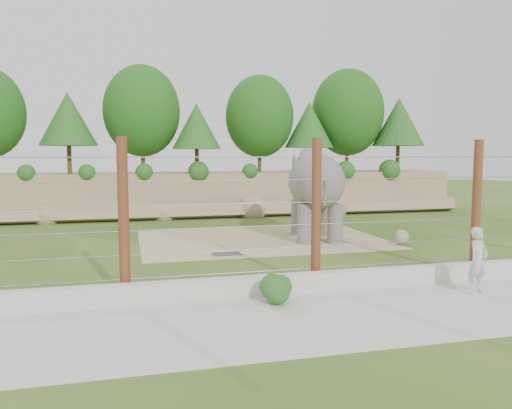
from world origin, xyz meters
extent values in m
plane|color=#33601A|center=(0.00, 0.00, 0.00)|extent=(90.00, 90.00, 0.00)
cube|color=#877053|center=(0.00, 13.00, 1.25)|extent=(30.00, 4.00, 2.50)
cube|color=#877053|center=(0.00, 10.70, 0.35)|extent=(30.00, 1.37, 1.07)
cylinder|color=#3F2B19|center=(-8.00, 12.50, 3.29)|extent=(0.24, 0.24, 1.58)
sphere|color=#174914|center=(-8.00, 12.50, 5.42)|extent=(3.60, 3.60, 3.60)
cylinder|color=#3F2B19|center=(-4.00, 13.00, 3.46)|extent=(0.24, 0.24, 1.92)
sphere|color=#174914|center=(-4.00, 13.00, 6.07)|extent=(4.40, 4.40, 4.40)
cylinder|color=#3F2B19|center=(-1.00, 11.80, 3.20)|extent=(0.24, 0.24, 1.40)
sphere|color=#174914|center=(-1.00, 11.80, 5.10)|extent=(3.20, 3.20, 3.20)
cylinder|color=#3F2B19|center=(3.00, 12.80, 3.41)|extent=(0.24, 0.24, 1.82)
sphere|color=#174914|center=(3.00, 12.80, 5.88)|extent=(4.16, 4.16, 4.16)
cylinder|color=#3F2B19|center=(6.00, 12.20, 3.25)|extent=(0.24, 0.24, 1.50)
sphere|color=#174914|center=(6.00, 12.20, 5.29)|extent=(3.44, 3.44, 3.44)
cylinder|color=#3F2B19|center=(9.00, 13.20, 3.51)|extent=(0.24, 0.24, 2.03)
sphere|color=#174914|center=(9.00, 13.20, 6.27)|extent=(4.64, 4.64, 4.64)
cylinder|color=#3F2B19|center=(12.00, 12.00, 3.32)|extent=(0.24, 0.24, 1.64)
sphere|color=#174914|center=(12.00, 12.00, 5.55)|extent=(3.76, 3.76, 3.76)
cube|color=tan|center=(0.50, 3.00, 0.01)|extent=(10.00, 7.00, 0.02)
cube|color=#262628|center=(-1.54, 0.25, 0.04)|extent=(1.00, 0.60, 0.03)
sphere|color=gray|center=(5.50, 0.40, 0.32)|extent=(0.60, 0.60, 0.60)
cube|color=#BCB7AE|center=(0.00, -5.00, 0.25)|extent=(26.00, 0.35, 0.50)
cube|color=#BCB7AE|center=(0.00, -7.00, 0.01)|extent=(26.00, 4.00, 0.01)
cylinder|color=#592815|center=(-5.00, -4.50, 2.00)|extent=(0.26, 0.26, 4.00)
cylinder|color=#592815|center=(0.00, -4.50, 2.00)|extent=(0.26, 0.26, 4.00)
cylinder|color=#592815|center=(5.00, -4.50, 2.00)|extent=(0.26, 0.26, 4.00)
cylinder|color=gray|center=(0.00, -4.50, 0.50)|extent=(20.00, 0.02, 0.02)
cylinder|color=gray|center=(0.00, -4.50, 1.10)|extent=(20.00, 0.02, 0.02)
cylinder|color=gray|center=(0.00, -4.50, 1.70)|extent=(20.00, 0.02, 0.02)
cylinder|color=gray|center=(0.00, -4.50, 2.30)|extent=(20.00, 0.02, 0.02)
cylinder|color=gray|center=(0.00, -4.50, 2.90)|extent=(20.00, 0.02, 0.02)
cylinder|color=gray|center=(0.00, -4.50, 3.50)|extent=(20.00, 0.02, 0.02)
sphere|color=#1A5119|center=(-1.49, -5.80, 0.35)|extent=(0.68, 0.68, 0.68)
imported|color=silver|center=(3.75, -6.24, 0.87)|extent=(0.73, 0.61, 1.71)
camera|label=1|loc=(-4.87, -16.95, 3.56)|focal=35.00mm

